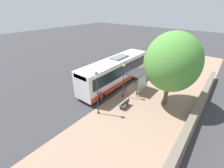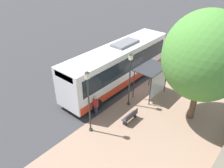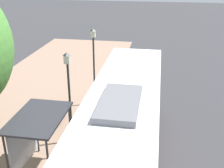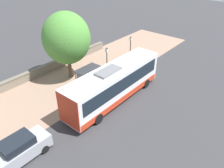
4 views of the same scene
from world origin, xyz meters
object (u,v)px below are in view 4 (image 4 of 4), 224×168
(pedestrian, at_px, (128,70))
(parked_car_behind_bus, at_px, (20,149))
(street_lamp_near, at_px, (107,63))
(shade_tree, at_px, (66,38))
(bench, at_px, (108,71))
(bus_shelter, at_px, (88,72))
(street_lamp_far, at_px, (130,51))
(bus, at_px, (114,83))

(pedestrian, xyz_separation_m, parked_car_behind_bus, (1.12, -14.77, -0.05))
(street_lamp_near, relative_size, shade_tree, 0.57)
(bench, bearing_deg, bus_shelter, -80.11)
(bus_shelter, relative_size, street_lamp_far, 0.60)
(pedestrian, bearing_deg, shade_tree, -141.94)
(bus, bearing_deg, street_lamp_far, 112.30)
(bench, distance_m, street_lamp_far, 3.70)
(bench, xyz_separation_m, street_lamp_near, (1.33, -1.59, 2.17))
(bench, relative_size, street_lamp_far, 0.31)
(bus, distance_m, street_lamp_near, 3.39)
(street_lamp_far, bearing_deg, bench, -121.10)
(bench, bearing_deg, street_lamp_near, -50.15)
(street_lamp_far, xyz_separation_m, shade_tree, (-4.65, -5.78, 2.16))
(street_lamp_near, xyz_separation_m, parked_car_behind_bus, (2.18, -12.12, -1.70))
(street_lamp_far, height_order, shade_tree, shade_tree)
(bus_shelter, bearing_deg, bus, 5.22)
(pedestrian, distance_m, parked_car_behind_bus, 14.81)
(street_lamp_near, relative_size, street_lamp_far, 0.96)
(bus_shelter, bearing_deg, pedestrian, 70.78)
(bench, relative_size, shade_tree, 0.18)
(pedestrian, bearing_deg, street_lamp_far, 121.12)
(bench, bearing_deg, bus, -41.71)
(bus, height_order, pedestrian, bus)
(bus, bearing_deg, pedestrian, 109.24)
(bus, bearing_deg, parked_car_behind_bus, -92.75)
(bus_shelter, distance_m, shade_tree, 4.72)
(bench, xyz_separation_m, street_lamp_far, (1.51, 2.51, 2.26))
(pedestrian, xyz_separation_m, street_lamp_near, (-1.06, -2.64, 1.65))
(street_lamp_far, bearing_deg, street_lamp_near, -92.55)
(pedestrian, distance_m, shade_tree, 8.03)
(bus_shelter, relative_size, bench, 1.95)
(pedestrian, xyz_separation_m, bench, (-2.39, -1.05, -0.52))
(street_lamp_near, distance_m, street_lamp_far, 4.10)
(parked_car_behind_bus, bearing_deg, shade_tree, 122.48)
(bus, xyz_separation_m, street_lamp_far, (-2.49, 6.07, 0.75))
(bus_shelter, xyz_separation_m, shade_tree, (-3.81, 0.59, 2.72))
(shade_tree, xyz_separation_m, parked_car_behind_bus, (6.65, -10.44, -3.95))
(bus, height_order, street_lamp_far, street_lamp_far)
(street_lamp_near, bearing_deg, bench, 129.85)
(shade_tree, bearing_deg, bus, -2.34)
(bench, bearing_deg, pedestrian, 23.74)
(bus, relative_size, street_lamp_near, 2.67)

